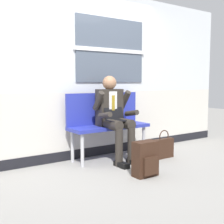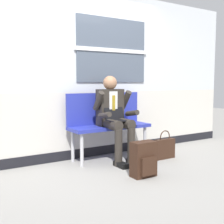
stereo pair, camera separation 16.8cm
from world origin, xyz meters
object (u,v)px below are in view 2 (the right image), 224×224
(person_seated, at_px, (115,115))
(handbag, at_px, (165,148))
(backpack, at_px, (144,160))
(bench_with_person, at_px, (107,120))

(person_seated, distance_m, handbag, 0.95)
(person_seated, xyz_separation_m, backpack, (-0.10, -0.82, -0.47))
(backpack, distance_m, handbag, 0.97)
(bench_with_person, distance_m, person_seated, 0.23)
(bench_with_person, height_order, person_seated, person_seated)
(bench_with_person, height_order, backpack, bench_with_person)
(person_seated, distance_m, backpack, 0.96)
(bench_with_person, distance_m, backpack, 1.10)
(backpack, relative_size, handbag, 1.00)
(bench_with_person, height_order, handbag, bench_with_person)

